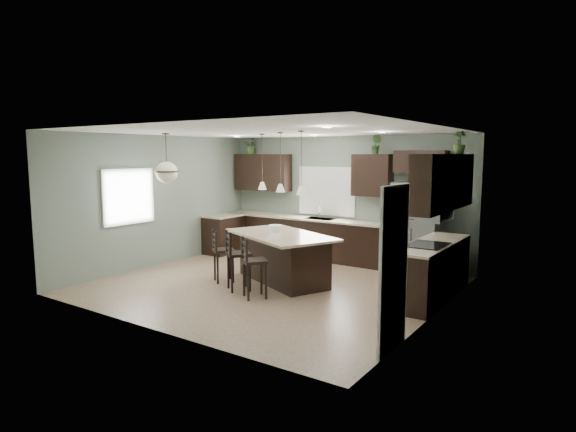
# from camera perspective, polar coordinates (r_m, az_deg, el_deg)

# --- Properties ---
(ground) EXTENTS (6.00, 6.00, 0.00)m
(ground) POSITION_cam_1_polar(r_m,az_deg,el_deg) (8.96, -1.99, -8.17)
(ground) COLOR #9E8466
(ground) RESTS_ON ground
(pantry_door) EXTENTS (0.04, 0.82, 2.04)m
(pantry_door) POSITION_cam_1_polar(r_m,az_deg,el_deg) (5.98, 12.40, -6.14)
(pantry_door) COLOR white
(pantry_door) RESTS_ON ground
(window_back) EXTENTS (1.35, 0.02, 1.00)m
(window_back) POSITION_cam_1_polar(r_m,az_deg,el_deg) (11.19, 4.63, 2.97)
(window_back) COLOR white
(window_back) RESTS_ON room_shell
(window_left) EXTENTS (0.02, 1.10, 1.00)m
(window_left) POSITION_cam_1_polar(r_m,az_deg,el_deg) (10.21, -18.42, 2.20)
(window_left) COLOR white
(window_left) RESTS_ON room_shell
(left_return_cabs) EXTENTS (0.60, 0.90, 0.90)m
(left_return_cabs) POSITION_cam_1_polar(r_m,az_deg,el_deg) (11.83, -7.69, -2.21)
(left_return_cabs) COLOR black
(left_return_cabs) RESTS_ON ground
(left_return_countertop) EXTENTS (0.66, 0.96, 0.04)m
(left_return_countertop) POSITION_cam_1_polar(r_m,az_deg,el_deg) (11.75, -7.65, 0.04)
(left_return_countertop) COLOR #C6B695
(left_return_countertop) RESTS_ON left_return_cabs
(back_lower_cabs) EXTENTS (4.20, 0.60, 0.90)m
(back_lower_cabs) POSITION_cam_1_polar(r_m,az_deg,el_deg) (11.31, 1.88, -2.58)
(back_lower_cabs) COLOR black
(back_lower_cabs) RESTS_ON ground
(back_countertop) EXTENTS (4.20, 0.66, 0.04)m
(back_countertop) POSITION_cam_1_polar(r_m,az_deg,el_deg) (11.22, 1.83, -0.23)
(back_countertop) COLOR #C6B695
(back_countertop) RESTS_ON back_lower_cabs
(sink_inset) EXTENTS (0.70, 0.45, 0.01)m
(sink_inset) POSITION_cam_1_polar(r_m,az_deg,el_deg) (10.99, 3.81, -0.33)
(sink_inset) COLOR gray
(sink_inset) RESTS_ON back_countertop
(faucet) EXTENTS (0.02, 0.02, 0.28)m
(faucet) POSITION_cam_1_polar(r_m,az_deg,el_deg) (10.95, 3.74, 0.40)
(faucet) COLOR silver
(faucet) RESTS_ON back_countertop
(back_upper_left) EXTENTS (1.55, 0.34, 0.90)m
(back_upper_left) POSITION_cam_1_polar(r_m,az_deg,el_deg) (12.00, -3.02, 5.18)
(back_upper_left) COLOR black
(back_upper_left) RESTS_ON room_shell
(back_upper_right) EXTENTS (0.85, 0.34, 0.90)m
(back_upper_right) POSITION_cam_1_polar(r_m,az_deg,el_deg) (10.48, 9.96, 4.78)
(back_upper_right) COLOR black
(back_upper_right) RESTS_ON room_shell
(fridge_header) EXTENTS (1.05, 0.34, 0.45)m
(fridge_header) POSITION_cam_1_polar(r_m,az_deg,el_deg) (10.09, 15.47, 6.24)
(fridge_header) COLOR black
(fridge_header) RESTS_ON room_shell
(right_lower_cabs) EXTENTS (0.60, 2.35, 0.90)m
(right_lower_cabs) POSITION_cam_1_polar(r_m,az_deg,el_deg) (8.43, 16.76, -6.34)
(right_lower_cabs) COLOR black
(right_lower_cabs) RESTS_ON ground
(right_countertop) EXTENTS (0.66, 2.35, 0.04)m
(right_countertop) POSITION_cam_1_polar(r_m,az_deg,el_deg) (8.34, 16.75, -3.18)
(right_countertop) COLOR #C6B695
(right_countertop) RESTS_ON right_lower_cabs
(cooktop) EXTENTS (0.58, 0.75, 0.02)m
(cooktop) POSITION_cam_1_polar(r_m,az_deg,el_deg) (8.07, 16.17, -3.31)
(cooktop) COLOR black
(cooktop) RESTS_ON right_countertop
(wall_oven_front) EXTENTS (0.01, 0.72, 0.60)m
(wall_oven_front) POSITION_cam_1_polar(r_m,az_deg,el_deg) (8.27, 14.16, -6.51)
(wall_oven_front) COLOR gray
(wall_oven_front) RESTS_ON right_lower_cabs
(right_upper_cabs) EXTENTS (0.34, 2.35, 0.90)m
(right_upper_cabs) POSITION_cam_1_polar(r_m,az_deg,el_deg) (8.17, 18.02, 3.85)
(right_upper_cabs) COLOR black
(right_upper_cabs) RESTS_ON room_shell
(microwave) EXTENTS (0.40, 0.75, 0.40)m
(microwave) POSITION_cam_1_polar(r_m,az_deg,el_deg) (7.96, 17.00, 0.91)
(microwave) COLOR gray
(microwave) RESTS_ON right_upper_cabs
(refrigerator) EXTENTS (0.90, 0.74, 1.85)m
(refrigerator) POSITION_cam_1_polar(r_m,az_deg,el_deg) (9.94, 15.13, -1.43)
(refrigerator) COLOR gray
(refrigerator) RESTS_ON ground
(kitchen_island) EXTENTS (2.52, 2.04, 0.92)m
(kitchen_island) POSITION_cam_1_polar(r_m,az_deg,el_deg) (9.04, -0.90, -5.02)
(kitchen_island) COLOR black
(kitchen_island) RESTS_ON ground
(serving_dish) EXTENTS (0.24, 0.24, 0.14)m
(serving_dish) POSITION_cam_1_polar(r_m,az_deg,el_deg) (9.11, -1.54, -1.52)
(serving_dish) COLOR white
(serving_dish) RESTS_ON kitchen_island
(bar_stool_left) EXTENTS (0.51, 0.51, 0.99)m
(bar_stool_left) POSITION_cam_1_polar(r_m,az_deg,el_deg) (9.15, -7.63, -4.72)
(bar_stool_left) COLOR black
(bar_stool_left) RESTS_ON ground
(bar_stool_center) EXTENTS (0.56, 0.56, 1.07)m
(bar_stool_center) POSITION_cam_1_polar(r_m,az_deg,el_deg) (8.55, -5.85, -5.27)
(bar_stool_center) COLOR black
(bar_stool_center) RESTS_ON ground
(bar_stool_right) EXTENTS (0.54, 0.54, 1.04)m
(bar_stool_right) POSITION_cam_1_polar(r_m,az_deg,el_deg) (8.07, -3.95, -6.13)
(bar_stool_right) COLOR black
(bar_stool_right) RESTS_ON ground
(pendant_left) EXTENTS (0.17, 0.17, 1.10)m
(pendant_left) POSITION_cam_1_polar(r_m,az_deg,el_deg) (9.44, -3.09, 6.43)
(pendant_left) COLOR white
(pendant_left) RESTS_ON room_shell
(pendant_center) EXTENTS (0.17, 0.17, 1.10)m
(pendant_center) POSITION_cam_1_polar(r_m,az_deg,el_deg) (8.83, -0.92, 6.38)
(pendant_center) COLOR white
(pendant_center) RESTS_ON room_shell
(pendant_right) EXTENTS (0.17, 0.17, 1.10)m
(pendant_right) POSITION_cam_1_polar(r_m,az_deg,el_deg) (8.24, 1.57, 6.31)
(pendant_right) COLOR white
(pendant_right) RESTS_ON room_shell
(chandelier) EXTENTS (0.45, 0.45, 0.96)m
(chandelier) POSITION_cam_1_polar(r_m,az_deg,el_deg) (9.48, -14.22, 6.66)
(chandelier) COLOR beige
(chandelier) RESTS_ON room_shell
(plant_back_left) EXTENTS (0.40, 0.36, 0.40)m
(plant_back_left) POSITION_cam_1_polar(r_m,az_deg,el_deg) (12.17, -4.33, 8.26)
(plant_back_left) COLOR #324F22
(plant_back_left) RESTS_ON back_upper_left
(plant_back_right) EXTENTS (0.25, 0.22, 0.40)m
(plant_back_right) POSITION_cam_1_polar(r_m,az_deg,el_deg) (10.41, 10.43, 8.34)
(plant_back_right) COLOR #2E5626
(plant_back_right) RESTS_ON back_upper_right
(plant_right_wall) EXTENTS (0.24, 0.24, 0.40)m
(plant_right_wall) POSITION_cam_1_polar(r_m,az_deg,el_deg) (9.05, 19.64, 8.21)
(plant_right_wall) COLOR #355424
(plant_right_wall) RESTS_ON right_upper_cabs
(room_shell) EXTENTS (6.00, 6.00, 6.00)m
(room_shell) POSITION_cam_1_polar(r_m,az_deg,el_deg) (8.67, -2.04, 2.72)
(room_shell) COLOR slate
(room_shell) RESTS_ON ground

